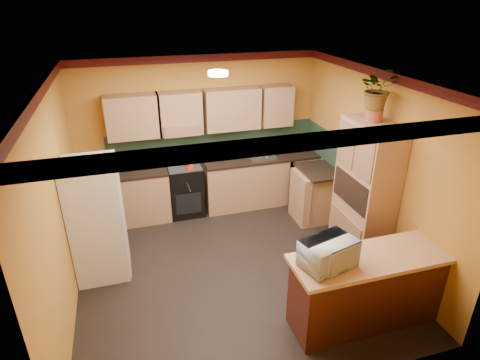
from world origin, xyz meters
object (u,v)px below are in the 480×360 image
(breakfast_bar, at_px, (368,291))
(stove, at_px, (185,189))
(base_cabinets_back, at_px, (220,186))
(microwave, at_px, (328,253))
(pantry, at_px, (365,195))
(fridge, at_px, (97,220))

(breakfast_bar, bearing_deg, stove, 116.67)
(base_cabinets_back, relative_size, microwave, 6.41)
(base_cabinets_back, height_order, pantry, pantry)
(stove, bearing_deg, pantry, -43.25)
(base_cabinets_back, distance_m, microwave, 3.31)
(pantry, height_order, microwave, pantry)
(base_cabinets_back, height_order, breakfast_bar, same)
(fridge, xyz_separation_m, pantry, (3.60, -0.71, 0.20))
(stove, bearing_deg, breakfast_bar, -63.33)
(fridge, height_order, microwave, fridge)
(microwave, bearing_deg, breakfast_bar, -15.34)
(stove, xyz_separation_m, fridge, (-1.40, -1.36, 0.39))
(stove, height_order, microwave, microwave)
(base_cabinets_back, distance_m, fridge, 2.47)
(stove, height_order, fridge, fridge)
(base_cabinets_back, height_order, fridge, fridge)
(stove, distance_m, fridge, 1.99)
(stove, distance_m, breakfast_bar, 3.60)
(microwave, bearing_deg, base_cabinets_back, 81.86)
(stove, relative_size, microwave, 1.60)
(fridge, bearing_deg, microwave, -37.41)
(breakfast_bar, bearing_deg, microwave, 180.00)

